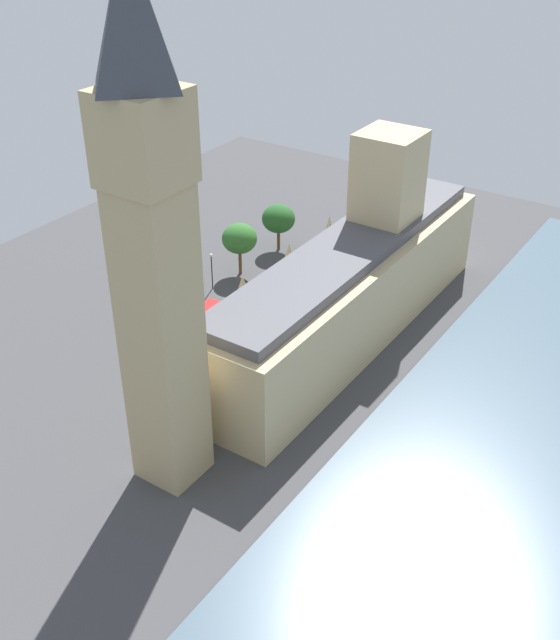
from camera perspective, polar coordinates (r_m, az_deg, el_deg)
name	(u,v)px	position (r m, az deg, el deg)	size (l,w,h in m)	color
ground_plane	(333,330)	(117.61, 3.91, -0.78)	(132.11, 132.11, 0.00)	#424244
river_thames	(547,404)	(108.19, 19.13, -5.89)	(36.46, 118.90, 0.25)	#475B6B
parliament_building	(352,282)	(113.75, 5.33, 2.84)	(13.86, 61.19, 28.22)	tan
clock_tower	(152,236)	(76.85, -9.41, 6.11)	(7.64, 7.64, 58.61)	tan
car_blue_far_end	(337,250)	(139.50, 4.19, 5.16)	(2.14, 4.60, 1.74)	navy
car_dark_green_trailing	(263,301)	(123.25, -1.27, 1.42)	(2.29, 4.38, 1.74)	#19472D
double_decker_bus_opposite_hall	(198,328)	(113.61, -6.10, -0.60)	(3.41, 10.68, 4.75)	red
pedestrian_midblock	(326,286)	(128.14, 3.39, 2.55)	(0.65, 0.66, 1.57)	black
pedestrian_near_tower	(281,321)	(118.12, 0.08, -0.11)	(0.69, 0.63, 1.66)	#336B60
plane_tree_leading	(279,219)	(138.83, -0.11, 7.48)	(5.95, 5.95, 8.63)	brown
plane_tree_kerbside	(239,239)	(130.50, -3.01, 6.02)	(5.94, 5.94, 9.11)	brown
plane_tree_by_river_gate	(173,270)	(120.92, -7.89, 3.70)	(5.96, 5.96, 9.41)	brown
street_lamp_corner	(212,264)	(126.94, -5.08, 4.11)	(0.56, 0.56, 6.44)	black
street_lamp_under_trees	(179,286)	(121.64, -7.48, 2.47)	(0.56, 0.56, 5.91)	black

